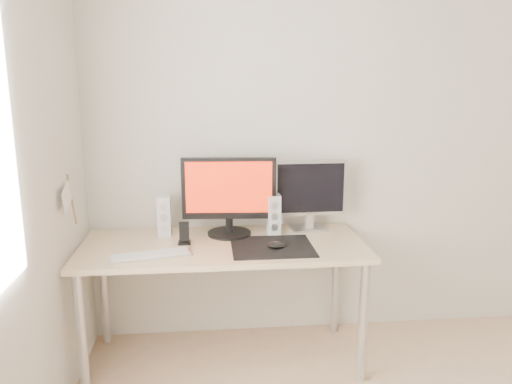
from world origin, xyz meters
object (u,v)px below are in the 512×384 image
desk (223,256)px  second_monitor (310,191)px  speaker_right (274,214)px  mouse (277,245)px  keyboard (151,255)px  main_monitor (229,194)px  speaker_left (164,216)px  phone_dock (184,237)px

desk → second_monitor: 0.66m
second_monitor → speaker_right: bearing=-163.2°
mouse → keyboard: size_ratio=0.23×
main_monitor → speaker_right: 0.30m
main_monitor → speaker_left: size_ratio=2.29×
mouse → phone_dock: 0.52m
speaker_right → keyboard: bearing=-154.5°
speaker_right → phone_dock: 0.55m
main_monitor → phone_dock: (-0.26, -0.14, -0.22)m
speaker_left → speaker_right: bearing=-2.6°
mouse → speaker_left: speaker_left is taller
desk → speaker_right: 0.40m
desk → phone_dock: bearing=177.1°
desk → second_monitor: bearing=22.3°
desk → speaker_right: size_ratio=6.65×
mouse → speaker_left: size_ratio=0.41×
speaker_right → phone_dock: (-0.53, -0.14, -0.08)m
desk → speaker_left: size_ratio=6.65×
keyboard → phone_dock: bearing=48.7°
main_monitor → keyboard: (-0.43, -0.33, -0.25)m
second_monitor → speaker_right: 0.27m
main_monitor → mouse: bearing=-47.9°
second_monitor → speaker_right: size_ratio=1.87×
speaker_left → keyboard: (-0.04, -0.36, -0.11)m
desk → phone_dock: (-0.22, 0.01, 0.12)m
speaker_left → phone_dock: size_ratio=1.88×
second_monitor → speaker_right: (-0.23, -0.07, -0.12)m
phone_dock → keyboard: bearing=-131.3°
mouse → keyboard: bearing=-175.0°
keyboard → second_monitor: bearing=23.4°
mouse → main_monitor: (-0.25, 0.27, 0.23)m
mouse → speaker_right: speaker_right is taller
mouse → phone_dock: (-0.51, 0.13, 0.02)m
mouse → phone_dock: bearing=165.4°
second_monitor → phone_dock: (-0.76, -0.21, -0.20)m
main_monitor → phone_dock: bearing=-151.7°
mouse → main_monitor: size_ratio=0.18×
speaker_left → main_monitor: bearing=-4.4°
speaker_right → main_monitor: bearing=-180.0°
desk → phone_dock: 0.25m
second_monitor → speaker_left: size_ratio=1.87×
speaker_left → phone_dock: speaker_left is taller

